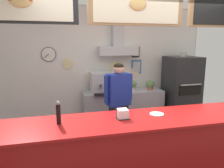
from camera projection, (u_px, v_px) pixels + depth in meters
The scene contains 12 objects.
back_wall_assembly at pixel (104, 65), 4.85m from camera, with size 4.83×2.40×2.79m.
service_counter at pixel (141, 158), 2.73m from camera, with size 4.10×0.73×1.08m.
back_prep_counter at pixel (123, 111), 4.90m from camera, with size 1.81×0.52×0.92m.
pizza_oven at pixel (181, 93), 4.97m from camera, with size 0.69×0.74×1.78m.
shop_worker at pixel (118, 105), 3.84m from camera, with size 0.55×0.31×1.64m.
espresso_machine at pixel (104, 83), 4.64m from camera, with size 0.56×0.51×0.44m.
potted_oregano at pixel (150, 85), 4.92m from camera, with size 0.20×0.20×0.22m.
potted_rosemary at pixel (117, 84), 4.78m from camera, with size 0.22×0.22×0.27m.
potted_sage at pixel (133, 85), 4.80m from camera, with size 0.19×0.19×0.24m.
pepper_grinder at pixel (58, 113), 2.41m from camera, with size 0.05×0.05×0.27m.
condiment_plate at pixel (157, 114), 2.74m from camera, with size 0.18×0.18×0.01m.
napkin_holder at pixel (123, 114), 2.60m from camera, with size 0.16×0.15×0.13m.
Camera 1 is at (-0.95, -2.63, 2.00)m, focal length 34.16 mm.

